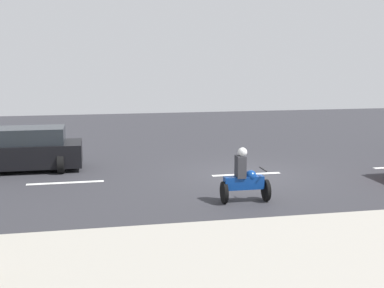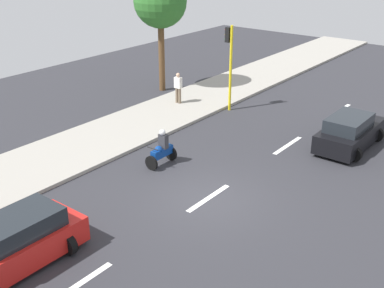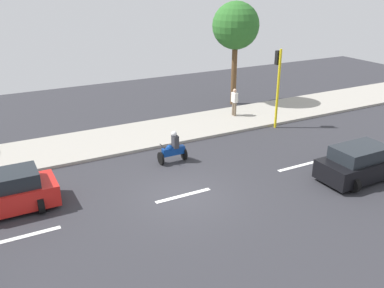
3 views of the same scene
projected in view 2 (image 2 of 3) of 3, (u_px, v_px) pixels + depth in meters
ground_plane at (209, 199)px, 17.51m from camera, size 40.00×60.00×0.10m
sidewalk at (80, 148)px, 21.42m from camera, size 4.00×60.00×0.15m
lane_stripe_far_north at (341, 110)px, 26.16m from camera, size 0.20×2.40×0.01m
lane_stripe_north at (288, 145)px, 21.82m from camera, size 0.20×2.40×0.01m
lane_stripe_mid at (209, 198)px, 17.49m from camera, size 0.20×2.40×0.01m
lane_stripe_south at (78, 285)px, 13.15m from camera, size 0.20×2.40×0.01m
car_black at (350, 132)px, 21.40m from camera, size 2.14×4.15×1.52m
car_red at (11, 246)px, 13.63m from camera, size 2.12×4.35×1.52m
motorcycle at (162, 150)px, 19.79m from camera, size 0.60×1.30×1.53m
pedestrian_by_tree at (178, 87)px, 26.49m from camera, size 0.40×0.24×1.69m
traffic_light_corner at (229, 56)px, 25.11m from camera, size 0.49×0.24×4.50m
street_tree_center at (160, 2)px, 27.48m from camera, size 3.04×3.04×6.75m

